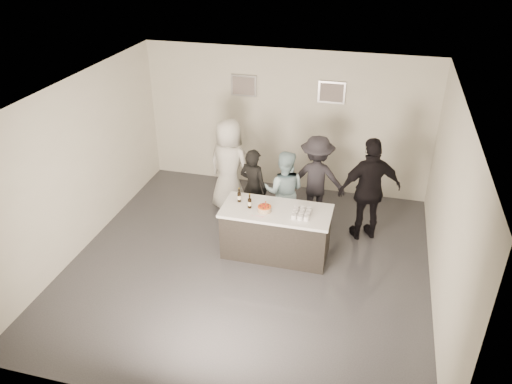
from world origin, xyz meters
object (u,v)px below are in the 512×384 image
at_px(beer_bottle_a, 239,195).
at_px(person_guest_left, 229,166).
at_px(person_main_black, 253,188).
at_px(beer_bottle_b, 250,201).
at_px(person_guest_right, 370,190).
at_px(cake, 264,209).
at_px(person_main_blue, 284,191).
at_px(bar_counter, 276,232).
at_px(person_guest_back, 316,179).

bearing_deg(beer_bottle_a, person_guest_left, 114.79).
height_order(person_main_black, person_guest_left, person_guest_left).
bearing_deg(beer_bottle_b, person_guest_right, 27.50).
height_order(cake, beer_bottle_b, beer_bottle_b).
distance_m(cake, person_main_black, 1.06).
xyz_separation_m(person_main_blue, person_guest_right, (1.53, 0.11, 0.18)).
xyz_separation_m(cake, person_main_black, (-0.45, 0.95, -0.15)).
bearing_deg(person_main_blue, beer_bottle_b, 60.61).
bearing_deg(beer_bottle_a, person_main_blue, 49.25).
xyz_separation_m(bar_counter, cake, (-0.18, -0.10, 0.49)).
relative_size(person_guest_left, person_guest_right, 0.97).
bearing_deg(person_guest_left, person_main_blue, 177.02).
bearing_deg(beer_bottle_b, beer_bottle_a, 145.90).
height_order(person_main_blue, person_guest_right, person_guest_right).
distance_m(bar_counter, person_guest_back, 1.51).
bearing_deg(person_guest_right, beer_bottle_b, 3.22).
bearing_deg(person_main_black, beer_bottle_a, 104.60).
relative_size(person_guest_left, person_guest_back, 1.10).
distance_m(beer_bottle_a, person_guest_back, 1.72).
xyz_separation_m(cake, person_guest_left, (-1.06, 1.41, 0.01)).
bearing_deg(person_guest_back, cake, 61.70).
xyz_separation_m(person_main_black, person_guest_right, (2.12, 0.11, 0.20)).
bearing_deg(person_guest_right, person_main_black, -21.42).
height_order(bar_counter, person_guest_left, person_guest_left).
height_order(person_main_blue, person_guest_left, person_guest_left).
bearing_deg(bar_counter, person_guest_left, 133.35).
relative_size(bar_counter, person_guest_left, 0.98).
height_order(bar_counter, cake, cake).
distance_m(cake, person_guest_right, 1.98).
distance_m(bar_counter, person_guest_right, 1.85).
height_order(bar_counter, person_main_black, person_main_black).
height_order(beer_bottle_b, person_guest_back, person_guest_back).
bearing_deg(bar_counter, person_guest_right, 32.92).
xyz_separation_m(beer_bottle_a, person_guest_left, (-0.56, 1.21, -0.08)).
xyz_separation_m(person_main_blue, person_guest_left, (-1.20, 0.46, 0.15)).
height_order(cake, person_guest_left, person_guest_left).
relative_size(person_guest_right, person_guest_back, 1.14).
bearing_deg(cake, person_main_black, 115.23).
distance_m(person_main_blue, person_guest_back, 0.74).
height_order(cake, person_guest_right, person_guest_right).
distance_m(person_main_black, person_guest_back, 1.22).
height_order(cake, person_main_black, person_main_black).
relative_size(beer_bottle_b, person_guest_back, 0.15).
height_order(bar_counter, beer_bottle_b, beer_bottle_b).
bearing_deg(beer_bottle_b, cake, -9.83).
bearing_deg(person_guest_back, beer_bottle_b, 52.68).
relative_size(bar_counter, cake, 8.09).
relative_size(cake, beer_bottle_b, 0.88).
height_order(beer_bottle_a, person_guest_left, person_guest_left).
xyz_separation_m(beer_bottle_a, person_main_blue, (0.64, 0.75, -0.23)).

